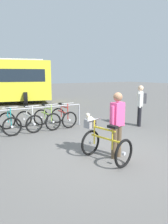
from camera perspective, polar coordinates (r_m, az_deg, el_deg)
name	(u,v)px	position (r m, az deg, el deg)	size (l,w,h in m)	color
ground_plane	(104,154)	(5.49, 5.70, -11.55)	(80.00, 80.00, 0.00)	#605E5B
bike_rack_rail	(42,112)	(7.75, -11.79, -0.09)	(3.21, 0.20, 0.88)	#99999E
racked_bike_teal	(9,123)	(7.73, -20.31, -2.79)	(0.69, 1.11, 0.97)	black
racked_bike_white	(29,120)	(7.86, -15.27, -2.30)	(0.76, 1.15, 0.97)	black
racked_bike_lime	(47,118)	(8.05, -10.43, -1.80)	(0.77, 1.17, 0.98)	black
racked_bike_red	(63,117)	(8.29, -5.84, -1.32)	(0.69, 1.14, 0.98)	black
featured_bicycle	(102,140)	(4.99, 5.12, -7.92)	(0.89, 1.25, 1.09)	black
person_with_featured_bike	(117,122)	(5.03, 9.31, -2.85)	(0.52, 0.27, 1.64)	brown
pedestrian_with_backpack	(140,103)	(8.41, 15.60, 2.46)	(0.46, 0.47, 1.64)	black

